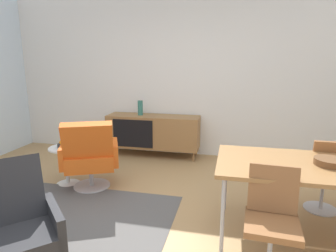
% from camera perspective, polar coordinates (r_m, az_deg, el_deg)
% --- Properties ---
extents(ground_plane, '(8.32, 8.32, 0.00)m').
position_cam_1_polar(ground_plane, '(3.08, -5.56, -19.90)').
color(ground_plane, tan).
extents(wall_back, '(6.80, 0.12, 2.80)m').
position_cam_1_polar(wall_back, '(5.13, 3.29, 9.92)').
color(wall_back, white).
rests_on(wall_back, ground_plane).
extents(sideboard, '(1.60, 0.45, 0.72)m').
position_cam_1_polar(sideboard, '(5.08, -2.94, -1.07)').
color(sideboard, olive).
rests_on(sideboard, ground_plane).
extents(vase_cobalt, '(0.09, 0.09, 0.25)m').
position_cam_1_polar(vase_cobalt, '(5.07, -5.46, 3.55)').
color(vase_cobalt, '#337266').
rests_on(vase_cobalt, sideboard).
extents(dining_table, '(1.60, 0.90, 0.74)m').
position_cam_1_polar(dining_table, '(2.95, 25.48, -7.52)').
color(dining_table, olive).
rests_on(dining_table, ground_plane).
extents(wooden_bowl_on_table, '(0.26, 0.26, 0.06)m').
position_cam_1_polar(wooden_bowl_on_table, '(3.00, 29.10, -6.15)').
color(wooden_bowl_on_table, brown).
rests_on(wooden_bowl_on_table, dining_table).
extents(dining_chair_front_left, '(0.43, 0.45, 0.86)m').
position_cam_1_polar(dining_chair_front_left, '(2.48, 19.68, -16.73)').
color(dining_chair_front_left, brown).
rests_on(dining_chair_front_left, ground_plane).
extents(dining_chair_back_right, '(0.41, 0.44, 0.86)m').
position_cam_1_polar(dining_chair_back_right, '(3.63, 28.66, -8.00)').
color(dining_chair_back_right, brown).
rests_on(dining_chair_back_right, ground_plane).
extents(lounge_chair_red, '(0.86, 0.84, 0.95)m').
position_cam_1_polar(lounge_chair_red, '(3.90, -15.11, -5.45)').
color(lounge_chair_red, '#D85919').
rests_on(lounge_chair_red, ground_plane).
extents(armchair_black_shell, '(0.91, 0.91, 0.95)m').
position_cam_1_polar(armchair_black_shell, '(2.51, -29.33, -17.42)').
color(armchair_black_shell, '#262628').
rests_on(armchair_black_shell, ground_plane).
extents(side_table_round, '(0.44, 0.44, 0.52)m').
position_cam_1_polar(side_table_round, '(4.19, -19.29, -6.53)').
color(side_table_round, white).
rests_on(side_table_round, ground_plane).
extents(fruit_bowl, '(0.20, 0.20, 0.11)m').
position_cam_1_polar(fruit_bowl, '(4.12, -19.53, -3.39)').
color(fruit_bowl, '#262628').
rests_on(fruit_bowl, side_table_round).
extents(area_rug, '(2.20, 1.70, 0.01)m').
position_cam_1_polar(area_rug, '(3.37, -19.66, -17.48)').
color(area_rug, '#595654').
rests_on(area_rug, ground_plane).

